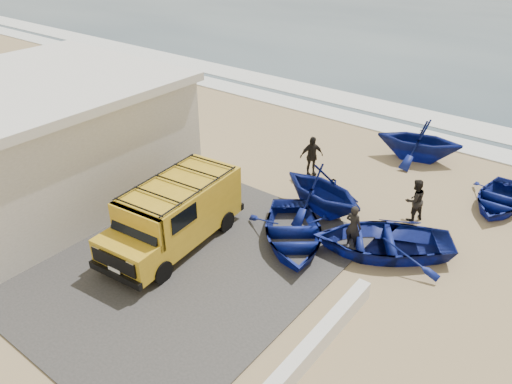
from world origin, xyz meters
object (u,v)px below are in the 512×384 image
Objects in this scene: boat_mid_right at (499,199)px; boat_far_left at (419,139)px; parapet at (306,355)px; van at (175,213)px; fisherman_back at (311,156)px; boat_near_right at (382,240)px; fisherman_front at (353,227)px; boat_mid_left at (322,190)px; fisherman_middle at (415,200)px; building at (35,139)px; boat_near_left at (293,233)px.

boat_mid_right is 0.94× the size of boat_far_left.
parapet is 1.16× the size of van.
van is 3.09× the size of fisherman_back.
boat_near_right is 0.98m from fisherman_front.
fisherman_back is (-6.77, -2.02, 0.50)m from boat_mid_right.
van is 11.40m from boat_far_left.
boat_mid_left is 2.21× the size of fisherman_middle.
boat_near_right is 2.56× the size of fisherman_back.
van is 6.56m from boat_near_right.
van is 1.21× the size of boat_near_right.
van reaches higher than fisherman_middle.
parapet is at bearing 34.84° from fisherman_middle.
building is 2.19× the size of boat_near_right.
van reaches higher than fisherman_back.
van is at bearing 39.90° from fisherman_front.
boat_near_right is 2.94m from boat_mid_left.
building reaches higher than boat_mid_right.
boat_mid_right is at bearing 172.57° from fisherman_middle.
van is at bearing 178.74° from boat_near_left.
fisherman_front is at bearing 19.52° from building.
boat_far_left is at bearing 3.42° from boat_mid_left.
boat_near_left is at bearing 36.99° from fisherman_front.
fisherman_front reaches higher than boat_near_left.
fisherman_front is at bearing -96.89° from fisherman_back.
fisherman_middle is 0.92× the size of fisherman_back.
boat_near_right is at bearing 19.49° from building.
fisherman_front reaches higher than parapet.
fisherman_front is (4.56, 3.29, -0.41)m from van.
boat_near_right is at bearing 30.48° from fisherman_middle.
boat_far_left is (0.74, 8.52, 0.51)m from boat_near_left.
building is at bearing 131.95° from boat_mid_left.
fisherman_middle reaches higher than boat_near_left.
boat_mid_left is (-2.76, 0.92, 0.46)m from boat_near_right.
building is 2.86× the size of boat_mid_right.
boat_near_right is at bearing -88.41° from fisherman_back.
van is 1.31× the size of boat_near_left.
building is 6.63m from van.
boat_mid_left is at bearing -140.95° from boat_near_right.
fisherman_back is at bearing -164.84° from boat_mid_right.
building is 2.74× the size of boat_mid_left.
boat_near_left is 8.57m from boat_far_left.
fisherman_middle is (5.46, 6.02, -0.38)m from van.
building is at bearing -29.96° from fisherman_middle.
fisherman_front is (-1.42, 4.93, 0.47)m from parapet.
boat_mid_right is at bearing 47.51° from boat_far_left.
building is 12.68m from parapet.
boat_mid_left reaches higher than boat_mid_right.
parapet is 10.51m from boat_mid_right.
fisherman_front is (-0.88, -0.30, 0.30)m from boat_near_right.
building is 6.08× the size of fisherman_middle.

